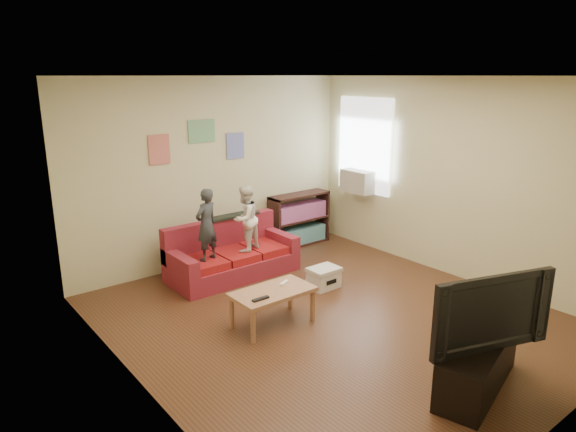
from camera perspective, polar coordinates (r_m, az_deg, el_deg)
room_shell at (r=5.59m, az=5.12°, el=1.26°), size 4.52×5.02×2.72m
sofa at (r=7.21m, az=-6.38°, el=-4.53°), size 1.77×0.81×0.78m
child_a at (r=6.68m, az=-9.06°, el=-0.97°), size 0.40×0.32×0.95m
child_b at (r=6.99m, az=-4.78°, el=-0.29°), size 0.53×0.48×0.91m
coffee_table at (r=5.75m, az=-1.71°, el=-8.78°), size 0.92×0.50×0.41m
remote at (r=5.50m, az=-3.06°, el=-9.18°), size 0.20×0.06×0.02m
game_controller at (r=5.87m, az=-0.43°, el=-7.47°), size 0.15×0.09×0.03m
bookshelf at (r=8.41m, az=1.23°, el=-0.67°), size 1.07×0.32×0.85m
window at (r=8.23m, az=8.51°, el=7.77°), size 0.04×1.08×1.48m
ac_unit at (r=8.23m, az=7.78°, el=3.85°), size 0.28×0.55×0.35m
artwork_left at (r=7.09m, az=-14.12°, el=7.17°), size 0.30×0.01×0.40m
artwork_center at (r=7.35m, az=-9.57°, el=9.27°), size 0.42×0.01×0.32m
artwork_right at (r=7.66m, az=-5.87°, el=7.76°), size 0.30×0.01×0.38m
file_box at (r=6.80m, az=4.01°, el=-6.83°), size 0.40×0.30×0.28m
tv_stand at (r=5.02m, az=20.29°, el=-15.33°), size 1.24×0.69×0.44m
television at (r=4.77m, az=20.91°, el=-9.51°), size 1.17×0.52×0.68m
tissue at (r=6.87m, az=2.25°, el=-7.37°), size 0.11×0.11×0.10m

